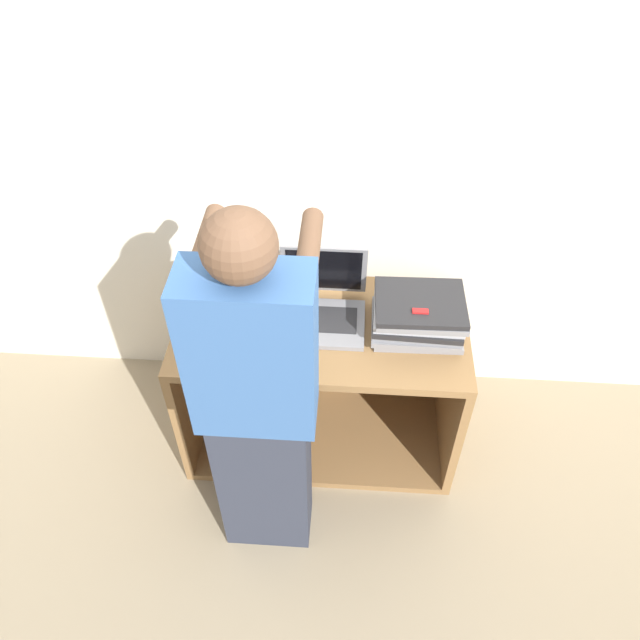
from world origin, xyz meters
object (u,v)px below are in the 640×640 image
object	(u,v)px
laptop_open	(322,305)
laptop_stack_right	(418,315)
person	(258,407)
laptop_stack_left	(229,314)

from	to	relation	value
laptop_open	laptop_stack_right	distance (m)	0.38
laptop_stack_right	person	xyz separation A→B (m)	(-0.56, -0.49, -0.00)
laptop_open	laptop_stack_right	size ratio (longest dim) A/B	0.96
laptop_open	laptop_stack_left	size ratio (longest dim) A/B	0.95
laptop_open	laptop_stack_left	xyz separation A→B (m)	(-0.37, -0.05, -0.02)
laptop_stack_left	person	size ratio (longest dim) A/B	0.22
laptop_open	person	world-z (taller)	person
laptop_stack_right	laptop_open	bearing A→B (deg)	171.78
person	laptop_stack_right	bearing A→B (deg)	40.89
laptop_stack_right	person	bearing A→B (deg)	-139.11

